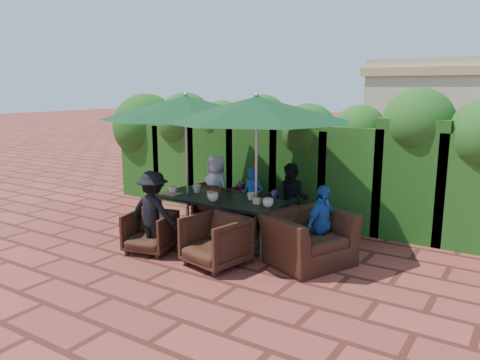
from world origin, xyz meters
The scene contains 30 objects.
ground centered at (0.00, 0.00, 0.00)m, with size 80.00×80.00×0.00m, color brown.
dining_table centered at (-0.11, 0.23, 0.67)m, with size 2.19×0.90×0.75m.
umbrella_left centered at (-0.79, 0.23, 2.21)m, with size 2.84×2.84×2.46m.
umbrella_right centered at (0.55, 0.30, 2.21)m, with size 2.99×2.99×2.46m.
chair_far_left centered at (-0.84, 1.27, 0.41)m, with size 0.80×0.75×0.82m, color black.
chair_far_mid centered at (-0.14, 1.25, 0.39)m, with size 0.77×0.72×0.79m, color black.
chair_far_right centered at (0.75, 1.21, 0.35)m, with size 0.68×0.63×0.70m, color black.
chair_near_left centered at (-0.75, -0.75, 0.35)m, with size 0.69×0.64×0.71m, color black.
chair_near_right centered at (0.45, -0.67, 0.40)m, with size 0.78×0.73×0.81m, color black.
chair_end_right centered at (1.53, 0.13, 0.51)m, with size 1.16×0.75×1.01m, color black.
adult_far_left centered at (-0.91, 1.26, 0.64)m, with size 0.63×0.38×1.28m, color silver.
adult_far_mid centered at (-0.02, 1.13, 0.57)m, with size 0.41×0.33×1.14m, color #1D529F.
adult_far_right centered at (0.70, 1.27, 0.63)m, with size 0.60×0.37×1.25m, color black.
adult_near_left centered at (-0.68, -0.74, 0.65)m, with size 0.83×0.38×1.29m, color black.
adult_end_right centered at (1.69, 0.24, 0.58)m, with size 0.69×0.34×1.17m, color #1D529F.
child_left centered at (-0.45, 1.37, 0.40)m, with size 0.29×0.23×0.80m, color #C54583.
child_right centered at (0.36, 1.24, 0.38)m, with size 0.27×0.22×0.76m, color #8450AE.
pedestrian_a centered at (1.89, 4.34, 0.84)m, with size 1.57×0.56×1.68m, color green.
pedestrian_b centered at (2.39, 4.35, 0.82)m, with size 0.79×0.48×1.64m, color #C54583.
cup_a centered at (-1.00, 0.10, 0.81)m, with size 0.14×0.14×0.11m, color beige.
cup_b centered at (-0.67, 0.35, 0.82)m, with size 0.14×0.14×0.13m, color beige.
cup_c centered at (-0.07, -0.01, 0.82)m, with size 0.18×0.18×0.14m, color beige.
cup_d centered at (0.39, 0.40, 0.81)m, with size 0.13×0.13×0.12m, color beige.
cup_e centered at (0.85, 0.15, 0.82)m, with size 0.17×0.17×0.13m, color beige.
ketchup_bottle centered at (-0.24, 0.24, 0.83)m, with size 0.04×0.04×0.17m, color #B20C0A.
sauce_bottle centered at (-0.13, 0.28, 0.83)m, with size 0.04×0.04×0.17m, color #4C230C.
serving_tray centered at (-0.98, 0.01, 0.76)m, with size 0.35×0.25×0.02m, color #A0744D.
number_block_left centered at (-0.27, 0.21, 0.80)m, with size 0.12×0.06×0.10m, color tan.
number_block_right centered at (0.61, 0.22, 0.80)m, with size 0.12×0.06×0.10m, color tan.
hedge_wall centered at (-0.10, 2.32, 1.34)m, with size 9.10×1.60×2.54m.
Camera 1 is at (4.23, -5.89, 2.55)m, focal length 35.00 mm.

